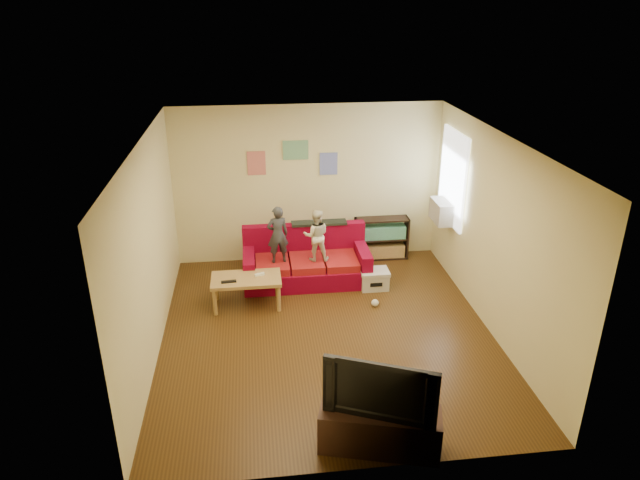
{
  "coord_description": "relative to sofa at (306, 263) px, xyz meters",
  "views": [
    {
      "loc": [
        -0.91,
        -6.69,
        4.31
      ],
      "look_at": [
        0.0,
        0.8,
        1.05
      ],
      "focal_mm": 32.0,
      "sensor_mm": 36.0,
      "label": 1
    }
  ],
  "objects": [
    {
      "name": "bookshelf",
      "position": [
        1.39,
        0.67,
        0.04
      ],
      "size": [
        0.93,
        0.28,
        0.75
      ],
      "color": "black",
      "rests_on": "ground"
    },
    {
      "name": "artwork_center",
      "position": [
        -0.07,
        0.85,
        1.65
      ],
      "size": [
        0.42,
        0.01,
        0.32
      ],
      "primitive_type": "cube",
      "color": "#72B27F",
      "rests_on": "room_shell"
    },
    {
      "name": "coffee_table",
      "position": [
        -0.96,
        -0.74,
        0.1
      ],
      "size": [
        1.03,
        0.56,
        0.46
      ],
      "color": "#B18A4C",
      "rests_on": "ground"
    },
    {
      "name": "remote",
      "position": [
        -1.21,
        -0.86,
        0.18
      ],
      "size": [
        0.22,
        0.07,
        0.02
      ],
      "primitive_type": "cube",
      "rotation": [
        0.0,
        0.0,
        0.09
      ],
      "color": "black",
      "rests_on": "coffee_table"
    },
    {
      "name": "game_controller",
      "position": [
        -0.76,
        -0.69,
        0.18
      ],
      "size": [
        0.16,
        0.09,
        0.03
      ],
      "primitive_type": "cube",
      "rotation": [
        0.0,
        0.0,
        0.35
      ],
      "color": "white",
      "rests_on": "coffee_table"
    },
    {
      "name": "tissue",
      "position": [
        0.94,
        -1.01,
        -0.24
      ],
      "size": [
        0.11,
        0.11,
        0.11
      ],
      "primitive_type": "sphere",
      "rotation": [
        0.0,
        0.0,
        -0.0
      ],
      "color": "white",
      "rests_on": "ground"
    },
    {
      "name": "file_box",
      "position": [
        1.04,
        -0.44,
        -0.14
      ],
      "size": [
        0.45,
        0.34,
        0.31
      ],
      "color": "silver",
      "rests_on": "ground"
    },
    {
      "name": "television",
      "position": [
        0.37,
        -3.86,
        0.49
      ],
      "size": [
        1.1,
        0.58,
        0.65
      ],
      "primitive_type": "imported",
      "rotation": [
        0.0,
        0.0,
        -0.41
      ],
      "color": "black",
      "rests_on": "tv_stand"
    },
    {
      "name": "sofa",
      "position": [
        0.0,
        0.0,
        0.0
      ],
      "size": [
        2.01,
        0.93,
        0.89
      ],
      "color": "maroon",
      "rests_on": "ground"
    },
    {
      "name": "ac_unit",
      "position": [
        2.23,
        0.02,
        0.78
      ],
      "size": [
        0.28,
        0.55,
        0.35
      ],
      "primitive_type": "cube",
      "color": "#B7B2A3",
      "rests_on": "window"
    },
    {
      "name": "child_a",
      "position": [
        -0.45,
        -0.17,
        0.59
      ],
      "size": [
        0.37,
        0.27,
        0.93
      ],
      "primitive_type": "imported",
      "rotation": [
        0.0,
        0.0,
        3.29
      ],
      "color": "#2E3136",
      "rests_on": "sofa"
    },
    {
      "name": "child_b",
      "position": [
        0.15,
        -0.17,
        0.54
      ],
      "size": [
        0.43,
        0.34,
        0.84
      ],
      "primitive_type": "imported",
      "rotation": [
        0.0,
        0.0,
        3.07
      ],
      "color": "beige",
      "rests_on": "sofa"
    },
    {
      "name": "room_shell",
      "position": [
        0.13,
        -1.63,
        1.05
      ],
      "size": [
        4.52,
        5.02,
        2.72
      ],
      "color": "#492D11",
      "rests_on": "ground"
    },
    {
      "name": "tv_stand",
      "position": [
        0.37,
        -3.86,
        -0.07
      ],
      "size": [
        1.29,
        0.72,
        0.46
      ],
      "primitive_type": "cube",
      "rotation": [
        0.0,
        0.0,
        -0.27
      ],
      "color": "#392119",
      "rests_on": "ground"
    },
    {
      "name": "artwork_left",
      "position": [
        -0.72,
        0.85,
        1.45
      ],
      "size": [
        0.3,
        0.01,
        0.4
      ],
      "primitive_type": "cube",
      "color": "#D87266",
      "rests_on": "room_shell"
    },
    {
      "name": "artwork_right",
      "position": [
        0.48,
        0.85,
        1.4
      ],
      "size": [
        0.3,
        0.01,
        0.38
      ],
      "primitive_type": "cube",
      "color": "#727FCC",
      "rests_on": "room_shell"
    },
    {
      "name": "window",
      "position": [
        2.35,
        0.02,
        1.34
      ],
      "size": [
        0.04,
        1.08,
        1.48
      ],
      "primitive_type": "cube",
      "color": "white",
      "rests_on": "room_shell"
    }
  ]
}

